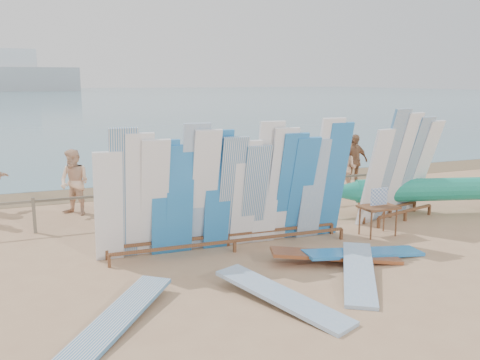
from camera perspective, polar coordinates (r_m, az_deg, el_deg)
name	(u,v)px	position (r m, az deg, el deg)	size (l,w,h in m)	color
ground	(229,250)	(11.38, -1.26, -7.90)	(160.00, 160.00, 0.00)	tan
ocean	(53,95)	(138.19, -20.24, 8.93)	(320.00, 240.00, 0.02)	slate
wet_sand_strip	(158,188)	(18.07, -9.20, -0.86)	(40.00, 2.60, 0.01)	brown
distant_ship	(9,75)	(190.28, -24.48, 10.64)	(45.00, 8.00, 14.00)	#999EA3
fence	(191,195)	(13.95, -5.55, -1.67)	(12.08, 0.08, 0.90)	#6E6553
main_surfboard_rack	(231,192)	(11.12, -0.96, -1.39)	(5.76, 0.96, 2.89)	brown
side_surfboard_rack	(400,170)	(14.20, 17.56, 1.10)	(2.72, 1.42, 3.03)	brown
outrigger_canoe	(440,191)	(15.33, 21.55, -1.14)	(7.14, 2.54, 1.03)	brown
vendor_table	(378,220)	(12.77, 15.22, -4.33)	(0.89, 0.64, 1.18)	brown
flat_board_b	(358,279)	(10.07, 13.16, -10.79)	(0.56, 2.70, 0.07)	#7DA3C9
flat_board_a	(281,304)	(8.83, 4.66, -13.75)	(0.56, 2.70, 0.07)	#7DA3C9
flat_board_e	(120,323)	(8.42, -13.34, -15.33)	(0.56, 2.70, 0.07)	silver
flat_board_d	(364,259)	(11.17, 13.72, -8.59)	(0.56, 2.70, 0.07)	#277AC6
flat_board_c	(336,262)	(10.84, 10.69, -9.09)	(0.56, 2.70, 0.07)	#964E28
beach_chair_left	(218,197)	(15.29, -2.49, -1.90)	(0.81, 0.81, 0.91)	red
beach_chair_right	(250,192)	(16.01, 1.10, -1.39)	(0.73, 0.74, 0.82)	red
stroller	(282,188)	(16.03, 4.72, -0.85)	(0.61, 0.78, 0.98)	red
beachgoer_2	(75,182)	(14.84, -18.09, -0.25)	(0.90, 0.43, 1.84)	beige
beachgoer_9	(287,158)	(19.37, 5.35, 2.46)	(1.04, 0.43, 1.61)	tan
beachgoer_6	(204,182)	(14.75, -4.07, -0.23)	(0.79, 0.38, 1.62)	tan
beachgoer_10	(354,161)	(18.21, 12.65, 2.10)	(1.10, 0.47, 1.87)	#8C6042
beachgoer_extra_0	(384,157)	(19.76, 15.88, 2.49)	(1.14, 0.47, 1.77)	tan
beachgoer_3	(140,167)	(16.94, -11.12, 1.45)	(1.19, 0.49, 1.84)	tan
beachgoer_7	(203,169)	(16.94, -4.14, 1.19)	(0.58, 0.32, 1.59)	#8C6042
beachgoer_8	(345,168)	(17.40, 11.73, 1.34)	(0.80, 0.38, 1.64)	beige
beachgoer_4	(216,175)	(15.71, -2.66, 0.58)	(0.98, 0.42, 1.67)	#8C6042
beachgoer_5	(189,168)	(16.83, -5.76, 1.33)	(1.59, 0.52, 1.72)	beige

